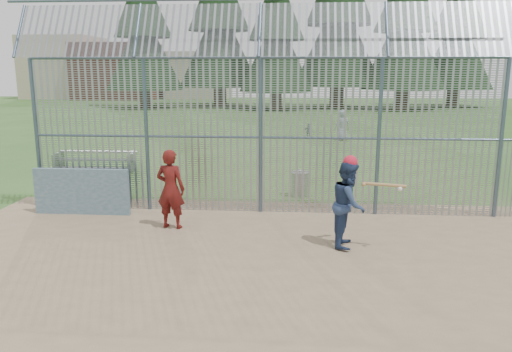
# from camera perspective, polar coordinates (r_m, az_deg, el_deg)

# --- Properties ---
(ground) EXTENTS (120.00, 120.00, 0.00)m
(ground) POSITION_cam_1_polar(r_m,az_deg,el_deg) (9.99, -0.91, -9.72)
(ground) COLOR #2D511E
(ground) RESTS_ON ground
(dirt_infield) EXTENTS (14.00, 10.00, 0.02)m
(dirt_infield) POSITION_cam_1_polar(r_m,az_deg,el_deg) (9.53, -1.20, -10.78)
(dirt_infield) COLOR #756047
(dirt_infield) RESTS_ON ground
(dugout_wall) EXTENTS (2.50, 0.12, 1.20)m
(dugout_wall) POSITION_cam_1_polar(r_m,az_deg,el_deg) (13.67, -19.30, -1.69)
(dugout_wall) COLOR #38566B
(dugout_wall) RESTS_ON dirt_infield
(batter) EXTENTS (0.84, 1.00, 1.83)m
(batter) POSITION_cam_1_polar(r_m,az_deg,el_deg) (10.69, 10.54, -3.17)
(batter) COLOR navy
(batter) RESTS_ON dirt_infield
(onlooker) EXTENTS (0.76, 0.57, 1.89)m
(onlooker) POSITION_cam_1_polar(r_m,az_deg,el_deg) (11.88, -9.73, -1.47)
(onlooker) COLOR maroon
(onlooker) RESTS_ON dirt_infield
(bg_kid_standing) EXTENTS (0.91, 0.70, 1.65)m
(bg_kid_standing) POSITION_cam_1_polar(r_m,az_deg,el_deg) (27.23, 9.84, 5.79)
(bg_kid_standing) COLOR gray
(bg_kid_standing) RESTS_ON ground
(bg_kid_seated) EXTENTS (0.54, 0.29, 0.87)m
(bg_kid_seated) POSITION_cam_1_polar(r_m,az_deg,el_deg) (27.34, 6.03, 5.10)
(bg_kid_seated) COLOR slate
(bg_kid_seated) RESTS_ON ground
(batting_gear) EXTENTS (1.27, 0.53, 0.66)m
(batting_gear) POSITION_cam_1_polar(r_m,az_deg,el_deg) (10.49, 11.35, 1.11)
(batting_gear) COLOR red
(batting_gear) RESTS_ON ground
(trash_can) EXTENTS (0.56, 0.56, 0.82)m
(trash_can) POSITION_cam_1_polar(r_m,az_deg,el_deg) (14.90, 5.04, -0.89)
(trash_can) COLOR #9A9CA2
(trash_can) RESTS_ON ground
(bleacher) EXTENTS (3.00, 0.95, 0.72)m
(bleacher) POSITION_cam_1_polar(r_m,az_deg,el_deg) (19.37, -17.94, 1.66)
(bleacher) COLOR slate
(bleacher) RESTS_ON ground
(backstop_fence) EXTENTS (20.09, 0.81, 5.30)m
(backstop_fence) POSITION_cam_1_polar(r_m,az_deg,el_deg) (12.77, 8.67, 5.86)
(backstop_fence) COLOR #47566B
(backstop_fence) RESTS_ON ground
(distant_buildings) EXTENTS (26.50, 10.50, 8.00)m
(distant_buildings) POSITION_cam_1_polar(r_m,az_deg,el_deg) (70.00, -15.94, 11.50)
(distant_buildings) COLOR brown
(distant_buildings) RESTS_ON ground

